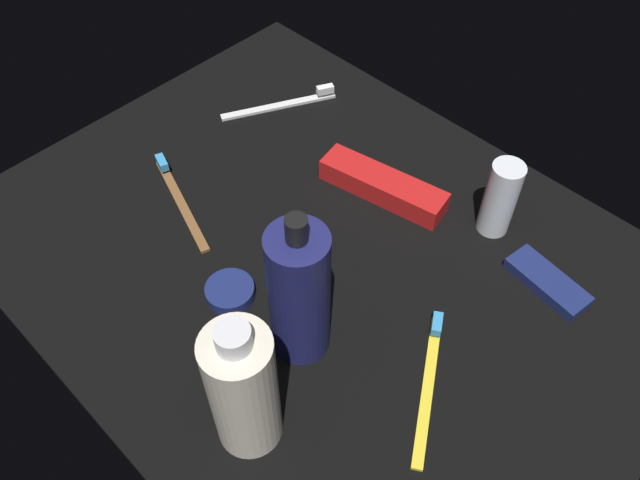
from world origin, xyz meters
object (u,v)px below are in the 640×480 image
at_px(bodywash_bottle, 243,389).
at_px(toothbrush_brown, 178,197).
at_px(lotion_bottle, 299,294).
at_px(deodorant_stick, 500,198).
at_px(toothbrush_white, 286,102).
at_px(toothbrush_yellow, 429,378).
at_px(toothpaste_box_red, 383,186).
at_px(snack_bar_navy, 547,282).
at_px(cream_tin_left, 230,292).

relative_size(bodywash_bottle, toothbrush_brown, 1.09).
height_order(lotion_bottle, deodorant_stick, lotion_bottle).
relative_size(bodywash_bottle, toothbrush_white, 1.15).
distance_m(bodywash_bottle, toothbrush_yellow, 0.21).
relative_size(toothpaste_box_red, snack_bar_navy, 1.69).
distance_m(toothbrush_brown, toothpaste_box_red, 0.27).
bearing_deg(deodorant_stick, toothbrush_brown, -142.11).
bearing_deg(lotion_bottle, cream_tin_left, -171.07).
bearing_deg(toothbrush_yellow, toothbrush_white, 154.57).
height_order(toothbrush_white, toothpaste_box_red, toothpaste_box_red).
distance_m(toothpaste_box_red, snack_bar_navy, 0.24).
distance_m(toothpaste_box_red, cream_tin_left, 0.25).
bearing_deg(toothbrush_yellow, bodywash_bottle, -119.69).
bearing_deg(toothbrush_white, cream_tin_left, -54.29).
bearing_deg(toothbrush_yellow, cream_tin_left, -161.89).
xyz_separation_m(deodorant_stick, cream_tin_left, (-0.16, -0.31, -0.05)).
bearing_deg(snack_bar_navy, toothbrush_yellow, -88.31).
bearing_deg(toothbrush_yellow, lotion_bottle, -155.42).
bearing_deg(toothbrush_brown, toothpaste_box_red, 46.74).
relative_size(toothbrush_brown, toothpaste_box_red, 0.99).
xyz_separation_m(deodorant_stick, snack_bar_navy, (0.10, -0.03, -0.05)).
bearing_deg(toothpaste_box_red, toothbrush_white, 159.59).
relative_size(bodywash_bottle, toothbrush_yellow, 1.19).
bearing_deg(deodorant_stick, toothbrush_white, -177.23).
relative_size(lotion_bottle, bodywash_bottle, 1.10).
height_order(toothbrush_brown, snack_bar_navy, toothbrush_brown).
xyz_separation_m(toothbrush_yellow, cream_tin_left, (-0.24, -0.08, 0.00)).
bearing_deg(cream_tin_left, lotion_bottle, 8.93).
height_order(deodorant_stick, cream_tin_left, deodorant_stick).
distance_m(toothbrush_white, snack_bar_navy, 0.47).
xyz_separation_m(bodywash_bottle, deodorant_stick, (0.02, 0.40, -0.03)).
distance_m(bodywash_bottle, toothpaste_box_red, 0.37).
height_order(deodorant_stick, toothpaste_box_red, deodorant_stick).
bearing_deg(lotion_bottle, snack_bar_navy, 58.82).
relative_size(toothbrush_brown, toothbrush_yellow, 1.09).
bearing_deg(deodorant_stick, bodywash_bottle, -92.69).
relative_size(bodywash_bottle, snack_bar_navy, 1.82).
height_order(lotion_bottle, toothbrush_yellow, lotion_bottle).
bearing_deg(bodywash_bottle, toothpaste_box_red, 109.26).
relative_size(toothbrush_white, snack_bar_navy, 1.59).
height_order(bodywash_bottle, toothpaste_box_red, bodywash_bottle).
bearing_deg(toothbrush_white, bodywash_bottle, -47.70).
relative_size(bodywash_bottle, cream_tin_left, 3.23).
relative_size(lotion_bottle, toothpaste_box_red, 1.18).
bearing_deg(toothpaste_box_red, toothbrush_brown, -144.31).
distance_m(lotion_bottle, snack_bar_navy, 0.32).
relative_size(toothpaste_box_red, cream_tin_left, 3.00).
bearing_deg(snack_bar_navy, deodorant_stick, 170.84).
height_order(toothpaste_box_red, cream_tin_left, toothpaste_box_red).
relative_size(bodywash_bottle, toothpaste_box_red, 1.08).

